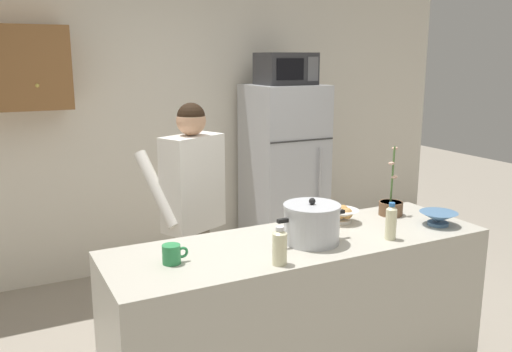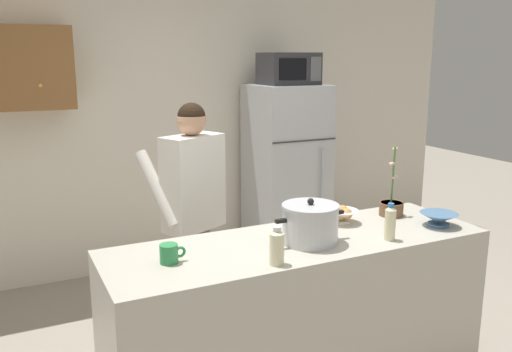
% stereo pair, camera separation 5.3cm
% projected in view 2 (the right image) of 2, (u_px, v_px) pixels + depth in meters
% --- Properties ---
extents(back_wall_unit, '(6.00, 0.48, 2.60)m').
position_uv_depth(back_wall_unit, '(148.00, 118.00, 4.73)').
color(back_wall_unit, silver).
rests_on(back_wall_unit, ground).
extents(kitchen_island, '(2.15, 0.68, 0.92)m').
position_uv_depth(kitchen_island, '(298.00, 317.00, 3.03)').
color(kitchen_island, '#BCB7A8').
rests_on(kitchen_island, ground).
extents(refrigerator, '(0.64, 0.68, 1.66)m').
position_uv_depth(refrigerator, '(286.00, 175.00, 4.98)').
color(refrigerator, '#B7BABF').
rests_on(refrigerator, ground).
extents(microwave, '(0.48, 0.37, 0.28)m').
position_uv_depth(microwave, '(289.00, 69.00, 4.75)').
color(microwave, '#2D2D30').
rests_on(microwave, refrigerator).
extents(person_near_pot, '(0.60, 0.56, 1.62)m').
position_uv_depth(person_near_pot, '(193.00, 196.00, 3.52)').
color(person_near_pot, '#726656').
rests_on(person_near_pot, ground).
extents(cooking_pot, '(0.42, 0.31, 0.25)m').
position_uv_depth(cooking_pot, '(310.00, 224.00, 2.87)').
color(cooking_pot, silver).
rests_on(cooking_pot, kitchen_island).
extents(coffee_mug, '(0.13, 0.09, 0.10)m').
position_uv_depth(coffee_mug, '(170.00, 254.00, 2.60)').
color(coffee_mug, '#2D8C4C').
rests_on(coffee_mug, kitchen_island).
extents(bread_bowl, '(0.21, 0.21, 0.10)m').
position_uv_depth(bread_bowl, '(342.00, 215.00, 3.23)').
color(bread_bowl, white).
rests_on(bread_bowl, kitchen_island).
extents(empty_bowl, '(0.22, 0.22, 0.08)m').
position_uv_depth(empty_bowl, '(439.00, 219.00, 3.17)').
color(empty_bowl, '#4C7299').
rests_on(empty_bowl, kitchen_island).
extents(bottle_near_edge, '(0.06, 0.06, 0.21)m').
position_uv_depth(bottle_near_edge, '(390.00, 222.00, 2.92)').
color(bottle_near_edge, beige).
rests_on(bottle_near_edge, kitchen_island).
extents(bottle_mid_counter, '(0.07, 0.07, 0.19)m').
position_uv_depth(bottle_mid_counter, '(277.00, 246.00, 2.57)').
color(bottle_mid_counter, beige).
rests_on(bottle_mid_counter, kitchen_island).
extents(potted_orchid, '(0.15, 0.15, 0.44)m').
position_uv_depth(potted_orchid, '(391.00, 206.00, 3.38)').
color(potted_orchid, brown).
rests_on(potted_orchid, kitchen_island).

